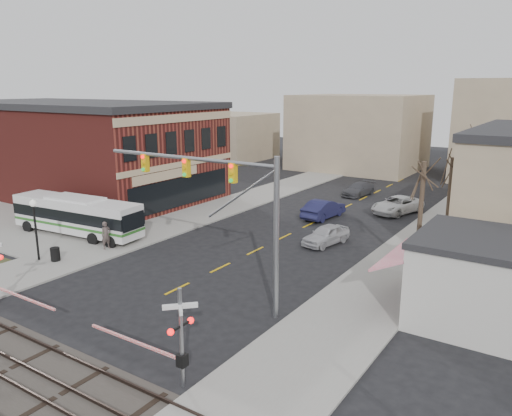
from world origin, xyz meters
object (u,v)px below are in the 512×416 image
at_px(rr_crossing_east, 173,336).
at_px(pedestrian_near, 106,235).
at_px(pedestrian_far, 105,223).
at_px(car_b, 324,209).
at_px(traffic_signal_mast, 225,196).
at_px(trash_bin, 55,254).
at_px(car_c, 397,205).
at_px(car_a, 326,235).
at_px(car_d, 359,189).
at_px(transit_bus, 77,215).
at_px(street_lamp, 34,217).

distance_m(rr_crossing_east, pedestrian_near, 17.58).
bearing_deg(pedestrian_near, rr_crossing_east, -109.72).
distance_m(rr_crossing_east, pedestrian_far, 21.00).
bearing_deg(car_b, traffic_signal_mast, 104.79).
bearing_deg(trash_bin, car_c, 60.12).
xyz_separation_m(traffic_signal_mast, car_a, (-0.05, 12.04, -5.09)).
distance_m(trash_bin, car_d, 31.35).
relative_size(transit_bus, car_a, 2.74).
xyz_separation_m(car_c, pedestrian_near, (-13.51, -21.46, 0.33)).
relative_size(traffic_signal_mast, pedestrian_far, 5.88).
height_order(transit_bus, rr_crossing_east, rr_crossing_east).
height_order(transit_bus, traffic_signal_mast, traffic_signal_mast).
bearing_deg(traffic_signal_mast, car_c, 86.80).
xyz_separation_m(car_a, pedestrian_far, (-14.79, -7.46, 0.36)).
bearing_deg(traffic_signal_mast, pedestrian_far, 162.84).
relative_size(transit_bus, car_b, 2.29).
xyz_separation_m(car_b, car_c, (4.78, 5.20, -0.06)).
xyz_separation_m(rr_crossing_east, car_a, (-2.72, 19.00, -1.26)).
height_order(traffic_signal_mast, pedestrian_near, traffic_signal_mast).
xyz_separation_m(traffic_signal_mast, pedestrian_near, (-12.18, 2.40, -4.71)).
xyz_separation_m(car_b, car_d, (-1.01, 10.40, -0.15)).
height_order(trash_bin, car_d, car_d).
xyz_separation_m(street_lamp, car_b, (10.62, 20.26, -2.19)).
bearing_deg(car_d, street_lamp, -99.83).
xyz_separation_m(street_lamp, trash_bin, (1.06, 0.50, -2.45)).
distance_m(street_lamp, car_a, 19.70).
bearing_deg(rr_crossing_east, car_a, 98.15).
height_order(rr_crossing_east, car_d, rr_crossing_east).
relative_size(rr_crossing_east, car_b, 1.13).
bearing_deg(car_c, rr_crossing_east, -70.65).
bearing_deg(pedestrian_far, car_d, 28.57).
bearing_deg(transit_bus, rr_crossing_east, -28.35).
height_order(street_lamp, car_b, street_lamp).
bearing_deg(transit_bus, trash_bin, -50.95).
bearing_deg(car_d, trash_bin, -98.25).
bearing_deg(transit_bus, street_lamp, -62.29).
xyz_separation_m(transit_bus, car_d, (12.30, 25.53, -0.97)).
height_order(trash_bin, pedestrian_near, pedestrian_near).
height_order(car_a, pedestrian_near, pedestrian_near).
bearing_deg(pedestrian_far, car_c, 11.57).
bearing_deg(rr_crossing_east, trash_bin, 159.51).
height_order(traffic_signal_mast, car_a, traffic_signal_mast).
distance_m(rr_crossing_east, car_a, 19.24).
xyz_separation_m(trash_bin, car_a, (12.96, 13.14, 0.15)).
distance_m(transit_bus, car_c, 27.23).
bearing_deg(trash_bin, rr_crossing_east, -20.49).
relative_size(street_lamp, pedestrian_near, 2.07).
bearing_deg(car_c, traffic_signal_mast, -76.34).
distance_m(rr_crossing_east, street_lamp, 17.61).
height_order(rr_crossing_east, car_b, rr_crossing_east).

